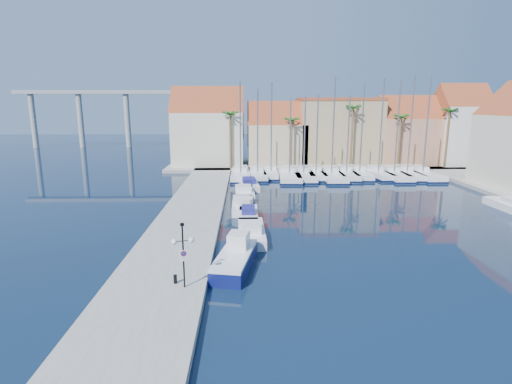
% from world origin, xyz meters
% --- Properties ---
extents(ground, '(260.00, 260.00, 0.00)m').
position_xyz_m(ground, '(0.00, 0.00, 0.00)').
color(ground, black).
rests_on(ground, ground).
extents(quay_west, '(6.00, 77.00, 0.50)m').
position_xyz_m(quay_west, '(-9.00, 13.50, 0.25)').
color(quay_west, gray).
rests_on(quay_west, ground).
extents(shore_north, '(54.00, 16.00, 0.50)m').
position_xyz_m(shore_north, '(10.00, 48.00, 0.25)').
color(shore_north, gray).
rests_on(shore_north, ground).
extents(lamp_post, '(1.27, 0.62, 3.87)m').
position_xyz_m(lamp_post, '(-7.22, -2.27, 3.04)').
color(lamp_post, black).
rests_on(lamp_post, quay_west).
extents(bollard, '(0.21, 0.21, 0.53)m').
position_xyz_m(bollard, '(-7.83, -1.75, 0.76)').
color(bollard, black).
rests_on(bollard, quay_west).
extents(fishing_boat, '(3.17, 6.39, 2.14)m').
position_xyz_m(fishing_boat, '(-4.36, 1.62, 0.71)').
color(fishing_boat, '#0E1656').
rests_on(fishing_boat, ground).
extents(motorboat_west_0, '(2.23, 6.71, 1.40)m').
position_xyz_m(motorboat_west_0, '(-3.18, 7.78, 0.51)').
color(motorboat_west_0, white).
rests_on(motorboat_west_0, ground).
extents(motorboat_west_1, '(1.86, 5.57, 1.40)m').
position_xyz_m(motorboat_west_1, '(-3.38, 13.31, 0.51)').
color(motorboat_west_1, white).
rests_on(motorboat_west_1, ground).
extents(motorboat_west_2, '(2.19, 6.77, 1.40)m').
position_xyz_m(motorboat_west_2, '(-3.93, 17.09, 0.51)').
color(motorboat_west_2, white).
rests_on(motorboat_west_2, ground).
extents(motorboat_west_3, '(2.41, 6.89, 1.40)m').
position_xyz_m(motorboat_west_3, '(-3.73, 23.38, 0.51)').
color(motorboat_west_3, white).
rests_on(motorboat_west_3, ground).
extents(motorboat_west_4, '(2.88, 7.46, 1.40)m').
position_xyz_m(motorboat_west_4, '(-3.19, 28.55, 0.51)').
color(motorboat_west_4, white).
rests_on(motorboat_west_4, ground).
extents(motorboat_east_1, '(2.09, 5.97, 1.40)m').
position_xyz_m(motorboat_east_1, '(24.00, 16.08, 0.51)').
color(motorboat_east_1, white).
rests_on(motorboat_east_1, ground).
extents(sailboat_0, '(2.94, 10.64, 14.09)m').
position_xyz_m(sailboat_0, '(-4.30, 35.91, 0.60)').
color(sailboat_0, white).
rests_on(sailboat_0, ground).
extents(sailboat_1, '(2.83, 9.32, 13.11)m').
position_xyz_m(sailboat_1, '(-1.79, 35.97, 0.61)').
color(sailboat_1, white).
rests_on(sailboat_1, ground).
extents(sailboat_2, '(2.72, 8.56, 14.00)m').
position_xyz_m(sailboat_2, '(0.35, 36.82, 0.64)').
color(sailboat_2, white).
rests_on(sailboat_2, ground).
extents(sailboat_3, '(3.70, 11.88, 11.64)m').
position_xyz_m(sailboat_3, '(2.99, 35.27, 0.56)').
color(sailboat_3, white).
rests_on(sailboat_3, ground).
extents(sailboat_4, '(3.13, 11.08, 12.09)m').
position_xyz_m(sailboat_4, '(5.09, 35.33, 0.57)').
color(sailboat_4, white).
rests_on(sailboat_4, ground).
extents(sailboat_5, '(3.13, 10.01, 12.28)m').
position_xyz_m(sailboat_5, '(7.13, 36.25, 0.58)').
color(sailboat_5, white).
rests_on(sailboat_5, ground).
extents(sailboat_6, '(3.41, 11.83, 14.73)m').
position_xyz_m(sailboat_6, '(9.23, 35.12, 0.59)').
color(sailboat_6, white).
rests_on(sailboat_6, ground).
extents(sailboat_7, '(3.28, 10.42, 12.25)m').
position_xyz_m(sailboat_7, '(11.73, 36.04, 0.58)').
color(sailboat_7, white).
rests_on(sailboat_7, ground).
extents(sailboat_8, '(3.23, 9.92, 13.91)m').
position_xyz_m(sailboat_8, '(13.77, 36.07, 0.61)').
color(sailboat_8, white).
rests_on(sailboat_8, ground).
extents(sailboat_9, '(3.24, 9.51, 14.61)m').
position_xyz_m(sailboat_9, '(16.50, 35.92, 0.63)').
color(sailboat_9, white).
rests_on(sailboat_9, ground).
extents(sailboat_10, '(3.09, 11.00, 14.25)m').
position_xyz_m(sailboat_10, '(18.77, 35.41, 0.59)').
color(sailboat_10, white).
rests_on(sailboat_10, ground).
extents(sailboat_11, '(3.45, 10.80, 14.93)m').
position_xyz_m(sailboat_11, '(21.03, 36.03, 0.61)').
color(sailboat_11, white).
rests_on(sailboat_11, ground).
extents(sailboat_12, '(3.16, 11.12, 14.87)m').
position_xyz_m(sailboat_12, '(23.15, 35.55, 0.60)').
color(sailboat_12, white).
rests_on(sailboat_12, ground).
extents(building_0, '(12.30, 9.00, 13.50)m').
position_xyz_m(building_0, '(-10.00, 47.00, 6.52)').
color(building_0, beige).
rests_on(building_0, shore_north).
extents(building_1, '(10.30, 8.00, 11.00)m').
position_xyz_m(building_1, '(2.00, 47.00, 5.30)').
color(building_1, tan).
rests_on(building_1, shore_north).
extents(building_2, '(14.20, 10.20, 11.50)m').
position_xyz_m(building_2, '(13.00, 48.00, 6.26)').
color(building_2, tan).
rests_on(building_2, shore_north).
extents(building_3, '(10.30, 8.00, 12.00)m').
position_xyz_m(building_3, '(25.00, 47.00, 5.86)').
color(building_3, tan).
rests_on(building_3, shore_north).
extents(building_4, '(8.30, 8.00, 14.00)m').
position_xyz_m(building_4, '(34.00, 46.00, 6.97)').
color(building_4, white).
rests_on(building_4, shore_north).
extents(palm_0, '(2.60, 2.60, 10.15)m').
position_xyz_m(palm_0, '(-6.00, 42.00, 9.08)').
color(palm_0, brown).
rests_on(palm_0, shore_north).
extents(palm_1, '(2.60, 2.60, 9.15)m').
position_xyz_m(palm_1, '(4.00, 42.00, 8.14)').
color(palm_1, brown).
rests_on(palm_1, shore_north).
extents(palm_2, '(2.60, 2.60, 11.15)m').
position_xyz_m(palm_2, '(14.00, 42.00, 10.02)').
color(palm_2, brown).
rests_on(palm_2, shore_north).
extents(palm_3, '(2.60, 2.60, 9.65)m').
position_xyz_m(palm_3, '(22.00, 42.00, 8.61)').
color(palm_3, brown).
rests_on(palm_3, shore_north).
extents(palm_4, '(2.60, 2.60, 10.65)m').
position_xyz_m(palm_4, '(30.00, 42.00, 9.55)').
color(palm_4, brown).
rests_on(palm_4, shore_north).
extents(viaduct, '(48.00, 2.20, 14.45)m').
position_xyz_m(viaduct, '(-39.07, 82.00, 10.25)').
color(viaduct, '#9E9E99').
rests_on(viaduct, ground).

